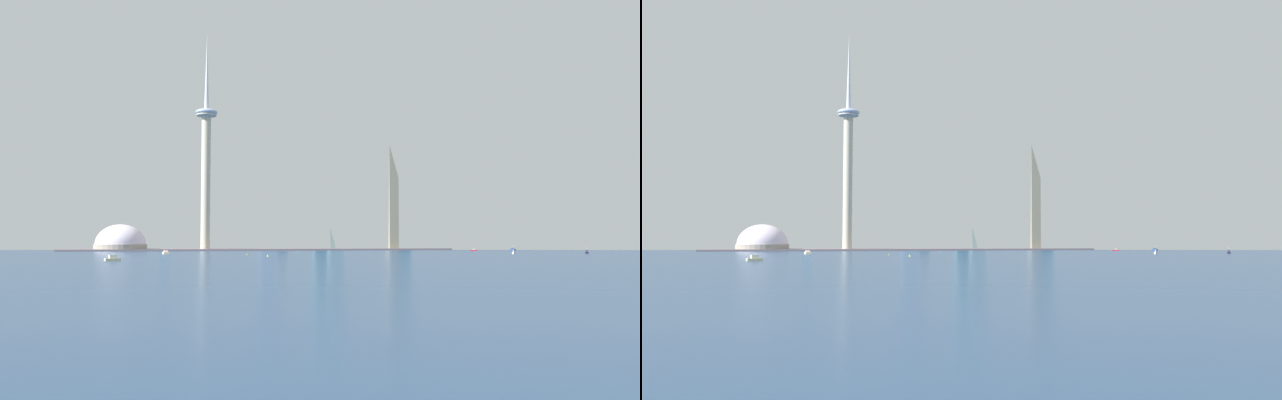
{
  "view_description": "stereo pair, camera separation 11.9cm",
  "coord_description": "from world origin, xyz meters",
  "views": [
    {
      "loc": [
        -231.0,
        -476.25,
        18.06
      ],
      "look_at": [
        -30.16,
        470.01,
        74.75
      ],
      "focal_mm": 36.62,
      "sensor_mm": 36.0,
      "label": 1
    },
    {
      "loc": [
        -230.89,
        -476.27,
        18.06
      ],
      "look_at": [
        -30.16,
        470.01,
        74.75
      ],
      "focal_mm": 36.62,
      "sensor_mm": 36.0,
      "label": 2
    }
  ],
  "objects": [
    {
      "name": "boat_1",
      "position": [
        237.71,
        213.03,
        1.6
      ],
      "size": [
        6.85,
        8.78,
        7.67
      ],
      "rotation": [
        0.0,
        0.0,
        4.2
      ],
      "color": "#1C1730",
      "rests_on": "ground"
    },
    {
      "name": "waterfront_pier",
      "position": [
        0.0,
        499.74,
        1.22
      ],
      "size": [
        799.2,
        74.54,
        2.44
      ],
      "primitive_type": "cube",
      "color": "slate",
      "rests_on": "ground"
    },
    {
      "name": "skyscraper_1",
      "position": [
        131.68,
        570.26,
        57.94
      ],
      "size": [
        23.34,
        24.83,
        135.84
      ],
      "color": "#61919F",
      "rests_on": "ground"
    },
    {
      "name": "airplane",
      "position": [
        32.89,
        517.85,
        186.48
      ],
      "size": [
        32.1,
        32.67,
        8.93
      ],
      "rotation": [
        0.0,
        0.0,
        5.29
      ],
      "color": "silver"
    },
    {
      "name": "boat_3",
      "position": [
        143.87,
        213.47,
        1.68
      ],
      "size": [
        6.11,
        5.54,
        9.55
      ],
      "rotation": [
        0.0,
        0.0,
        3.84
      ],
      "color": "white",
      "rests_on": "ground"
    },
    {
      "name": "stadium_dome",
      "position": [
        -316.85,
        501.26,
        8.65
      ],
      "size": [
        74.42,
        74.42,
        57.04
      ],
      "color": "gray",
      "rests_on": "ground"
    },
    {
      "name": "boat_0",
      "position": [
        177.06,
        389.41,
        1.15
      ],
      "size": [
        10.34,
        6.86,
        3.19
      ],
      "rotation": [
        0.0,
        0.0,
        5.88
      ],
      "color": "#AD172E",
      "rests_on": "ground"
    },
    {
      "name": "boat_4",
      "position": [
        241.91,
        397.19,
        1.54
      ],
      "size": [
        5.68,
        9.11,
        8.09
      ],
      "rotation": [
        0.0,
        0.0,
        5.01
      ],
      "color": "navy",
      "rests_on": "ground"
    },
    {
      "name": "channel_buoy_0",
      "position": [
        -89.84,
        319.65,
        0.84
      ],
      "size": [
        1.39,
        1.39,
        1.68
      ],
      "primitive_type": "cone",
      "color": "green",
      "rests_on": "ground"
    },
    {
      "name": "channel_buoy_2",
      "position": [
        -162.02,
        228.36,
        0.96
      ],
      "size": [
        1.05,
        1.05,
        1.92
      ],
      "primitive_type": "cone",
      "color": "yellow",
      "rests_on": "ground"
    },
    {
      "name": "skyscraper_4",
      "position": [
        -257.24,
        599.6,
        38.09
      ],
      "size": [
        13.48,
        12.25,
        80.21
      ],
      "color": "#7CABC2",
      "rests_on": "ground"
    },
    {
      "name": "boat_5",
      "position": [
        -284.47,
        66.77,
        1.71
      ],
      "size": [
        13.22,
        8.85,
        4.74
      ],
      "rotation": [
        0.0,
        0.0,
        3.5
      ],
      "color": "beige",
      "rests_on": "ground"
    },
    {
      "name": "observation_tower",
      "position": [
        -196.88,
        502.07,
        144.37
      ],
      "size": [
        33.05,
        33.05,
        326.86
      ],
      "color": "beige",
      "rests_on": "ground"
    },
    {
      "name": "ground_plane",
      "position": [
        0.0,
        0.0,
        0.0
      ],
      "size": [
        6000.0,
        6000.0,
        0.0
      ],
      "primitive_type": "plane",
      "color": "navy"
    },
    {
      "name": "boat_2",
      "position": [
        -248.41,
        286.84,
        1.56
      ],
      "size": [
        8.41,
        16.93,
        4.08
      ],
      "rotation": [
        0.0,
        0.0,
        4.85
      ],
      "color": "beige",
      "rests_on": "ground"
    },
    {
      "name": "skyscraper_0",
      "position": [
        -67.69,
        598.54,
        21.99
      ],
      "size": [
        16.44,
        16.12,
        46.47
      ],
      "color": "#81B1AC",
      "rests_on": "ground"
    },
    {
      "name": "skyscraper_2",
      "position": [
        86.65,
        485.16,
        85.14
      ],
      "size": [
        14.32,
        23.78,
        176.75
      ],
      "color": "gray",
      "rests_on": "ground"
    },
    {
      "name": "channel_buoy_1",
      "position": [
        -148.07,
        161.65,
        1.13
      ],
      "size": [
        1.89,
        1.89,
        2.26
      ],
      "primitive_type": "cone",
      "color": "yellow",
      "rests_on": "ground"
    },
    {
      "name": "skyscraper_3",
      "position": [
        -7.74,
        572.76,
        79.34
      ],
      "size": [
        21.44,
        21.83,
        162.14
      ],
      "color": "#78B1B9",
      "rests_on": "ground"
    },
    {
      "name": "skyscraper_5",
      "position": [
        -94.42,
        579.82,
        76.14
      ],
      "size": [
        25.11,
        19.84,
        155.64
      ],
      "color": "#8DA2B6",
      "rests_on": "ground"
    },
    {
      "name": "skyscraper_6",
      "position": [
        2.44,
        511.95,
        67.62
      ],
      "size": [
        20.75,
        24.94,
        147.87
      ],
      "color": "gray",
      "rests_on": "ground"
    }
  ]
}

